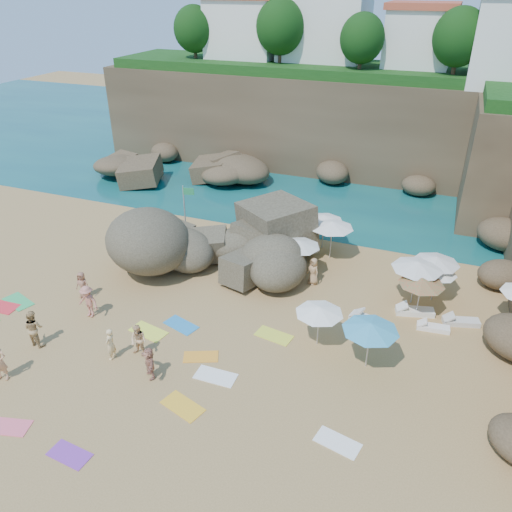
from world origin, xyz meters
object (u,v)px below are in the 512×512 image
(parasol_1, at_px, (332,225))
(parasol_2, at_px, (324,218))
(person_stand_1, at_px, (34,328))
(rock_outcrop, at_px, (225,258))
(person_stand_5, at_px, (224,241))
(person_stand_4, at_px, (313,271))
(person_stand_3, at_px, (256,261))
(lounger_0, at_px, (239,279))
(flag_pole, at_px, (186,207))
(person_stand_2, at_px, (252,242))
(person_stand_6, at_px, (110,344))
(parasol_0, at_px, (299,243))

(parasol_1, distance_m, parasol_2, 1.39)
(parasol_2, distance_m, person_stand_1, 17.42)
(rock_outcrop, bearing_deg, person_stand_5, 115.09)
(person_stand_4, bearing_deg, rock_outcrop, -156.36)
(parasol_2, height_order, person_stand_3, parasol_2)
(rock_outcrop, relative_size, person_stand_4, 5.70)
(lounger_0, bearing_deg, parasol_1, 39.77)
(flag_pole, relative_size, lounger_0, 2.46)
(parasol_2, height_order, person_stand_2, parasol_2)
(person_stand_2, relative_size, person_stand_5, 1.07)
(parasol_2, relative_size, lounger_0, 1.51)
(rock_outcrop, height_order, person_stand_1, person_stand_1)
(parasol_1, height_order, person_stand_5, parasol_1)
(parasol_1, height_order, person_stand_2, parasol_1)
(lounger_0, distance_m, person_stand_1, 10.86)
(person_stand_2, bearing_deg, lounger_0, 143.76)
(person_stand_3, distance_m, person_stand_4, 3.33)
(parasol_2, bearing_deg, parasol_1, -55.83)
(parasol_1, bearing_deg, person_stand_4, -93.09)
(person_stand_1, xyz_separation_m, person_stand_2, (6.18, 11.74, -0.03))
(rock_outcrop, distance_m, flag_pole, 4.09)
(rock_outcrop, xyz_separation_m, person_stand_6, (-0.92, -10.26, 0.79))
(flag_pole, xyz_separation_m, parasol_1, (9.04, 1.33, -0.24))
(person_stand_4, xyz_separation_m, person_stand_5, (-6.12, 1.54, 0.03))
(rock_outcrop, relative_size, parasol_1, 3.53)
(person_stand_1, distance_m, person_stand_4, 14.45)
(parasol_0, xyz_separation_m, parasol_1, (1.22, 2.69, 0.19))
(parasol_1, xyz_separation_m, parasol_2, (-0.78, 1.14, -0.17))
(person_stand_1, bearing_deg, flag_pole, -94.31)
(flag_pole, distance_m, parasol_1, 9.14)
(parasol_1, relative_size, person_stand_4, 1.61)
(lounger_0, height_order, person_stand_3, person_stand_3)
(parasol_0, height_order, person_stand_4, parasol_0)
(person_stand_3, bearing_deg, flag_pole, 112.73)
(parasol_2, height_order, person_stand_4, parasol_2)
(person_stand_6, bearing_deg, person_stand_2, 164.76)
(rock_outcrop, relative_size, person_stand_2, 5.13)
(flag_pole, bearing_deg, person_stand_5, -7.78)
(parasol_2, distance_m, person_stand_4, 4.61)
(flag_pole, distance_m, person_stand_4, 9.22)
(person_stand_3, bearing_deg, person_stand_2, 70.93)
(parasol_2, distance_m, person_stand_3, 5.49)
(person_stand_1, relative_size, person_stand_6, 1.17)
(lounger_0, xyz_separation_m, person_stand_4, (3.98, 1.26, 0.68))
(rock_outcrop, distance_m, parasol_0, 5.19)
(person_stand_4, distance_m, person_stand_5, 6.31)
(person_stand_6, bearing_deg, person_stand_5, 173.19)
(flag_pole, relative_size, person_stand_6, 2.47)
(person_stand_4, bearing_deg, parasol_1, 118.99)
(flag_pole, xyz_separation_m, person_stand_6, (2.15, -11.32, -1.70))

